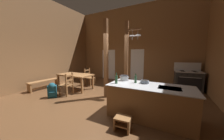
{
  "coord_description": "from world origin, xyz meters",
  "views": [
    {
      "loc": [
        2.32,
        -3.44,
        1.68
      ],
      "look_at": [
        0.06,
        0.84,
        1.05
      ],
      "focal_mm": 18.25,
      "sensor_mm": 36.0,
      "label": 1
    }
  ],
  "objects": [
    {
      "name": "glazed_panel_back_right",
      "position": [
        0.37,
        3.64,
        1.02
      ],
      "size": [
        0.84,
        0.01,
        2.05
      ],
      "primitive_type": "cube",
      "color": "white",
      "rests_on": "ground_plane"
    },
    {
      "name": "ladderback_chair_by_post",
      "position": [
        -1.54,
        -0.19,
        0.45
      ],
      "size": [
        0.49,
        0.49,
        0.95
      ],
      "color": "brown",
      "rests_on": "ground_plane"
    },
    {
      "name": "ground_plane",
      "position": [
        0.0,
        0.0,
        -0.05
      ],
      "size": [
        8.29,
        8.08,
        0.1
      ],
      "primitive_type": "cube",
      "color": "brown"
    },
    {
      "name": "mixing_bowl_on_counter",
      "position": [
        1.66,
        -0.2,
        0.93
      ],
      "size": [
        0.24,
        0.24,
        0.09
      ],
      "color": "slate",
      "rests_on": "kitchen_island"
    },
    {
      "name": "wall_left",
      "position": [
        -3.82,
        0.0,
        2.34
      ],
      "size": [
        0.14,
        8.08,
        4.69
      ],
      "primitive_type": "cube",
      "color": "brown",
      "rests_on": "ground_plane"
    },
    {
      "name": "ladderback_chair_near_window",
      "position": [
        -1.75,
        1.52,
        0.45
      ],
      "size": [
        0.45,
        0.45,
        0.95
      ],
      "color": "brown",
      "rests_on": "ground_plane"
    },
    {
      "name": "support_post_with_pot_rack",
      "position": [
        0.66,
        1.03,
        1.63
      ],
      "size": [
        0.64,
        0.28,
        3.04
      ],
      "color": "brown",
      "rests_on": "ground_plane"
    },
    {
      "name": "stove_range",
      "position": [
        3.03,
        2.95,
        0.48
      ],
      "size": [
        1.21,
        0.91,
        1.32
      ],
      "color": "#292929",
      "rests_on": "ground_plane"
    },
    {
      "name": "support_post_center",
      "position": [
        0.03,
        0.4,
        1.52
      ],
      "size": [
        0.14,
        0.14,
        3.04
      ],
      "color": "brown",
      "rests_on": "ground_plane"
    },
    {
      "name": "bottle_short_on_counter",
      "position": [
        0.95,
        -0.59,
        1.01
      ],
      "size": [
        0.08,
        0.08,
        0.31
      ],
      "color": "#2D5638",
      "rests_on": "kitchen_island"
    },
    {
      "name": "glazed_door_back_left",
      "position": [
        -1.69,
        3.64,
        1.02
      ],
      "size": [
        1.0,
        0.01,
        2.05
      ],
      "primitive_type": "cube",
      "color": "white",
      "rests_on": "ground_plane"
    },
    {
      "name": "bench_along_left_wall",
      "position": [
        -3.26,
        -0.11,
        0.31
      ],
      "size": [
        0.41,
        1.49,
        0.44
      ],
      "color": "olive",
      "rests_on": "ground_plane"
    },
    {
      "name": "backpack",
      "position": [
        -1.85,
        -0.67,
        0.31
      ],
      "size": [
        0.39,
        0.38,
        0.6
      ],
      "color": "#194756",
      "rests_on": "ground_plane"
    },
    {
      "name": "stockpot_on_counter",
      "position": [
        1.0,
        -0.11,
        0.97
      ],
      "size": [
        0.33,
        0.26,
        0.16
      ],
      "color": "#B7BABF",
      "rests_on": "kitchen_island"
    },
    {
      "name": "dining_table",
      "position": [
        -1.92,
        0.66,
        0.65
      ],
      "size": [
        1.71,
        0.91,
        0.74
      ],
      "color": "olive",
      "rests_on": "ground_plane"
    },
    {
      "name": "kitchen_island",
      "position": [
        1.84,
        -0.4,
        0.44
      ],
      "size": [
        2.17,
        0.98,
        0.89
      ],
      "color": "olive",
      "rests_on": "ground_plane"
    },
    {
      "name": "step_stool",
      "position": [
        1.42,
        -1.2,
        0.18
      ],
      "size": [
        0.38,
        0.31,
        0.3
      ],
      "color": "brown",
      "rests_on": "ground_plane"
    },
    {
      "name": "wall_back",
      "position": [
        0.0,
        3.71,
        2.34
      ],
      "size": [
        8.29,
        0.14,
        4.69
      ],
      "primitive_type": "cube",
      "color": "brown",
      "rests_on": "ground_plane"
    },
    {
      "name": "bottle_tall_on_counter",
      "position": [
        1.42,
        -0.27,
        0.99
      ],
      "size": [
        0.07,
        0.07,
        0.27
      ],
      "color": "#2D5638",
      "rests_on": "kitchen_island"
    }
  ]
}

